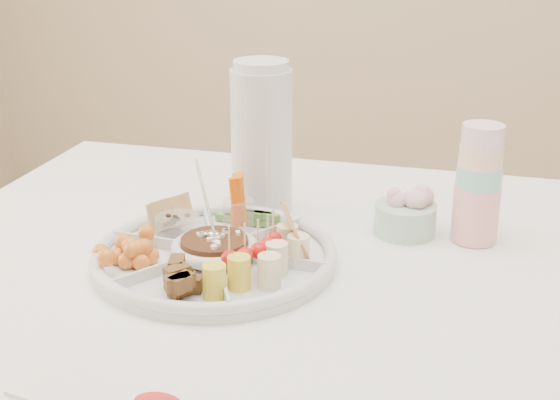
# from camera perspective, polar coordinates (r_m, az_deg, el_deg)

# --- Properties ---
(party_tray) EXTENTS (0.41, 0.41, 0.04)m
(party_tray) POSITION_cam_1_polar(r_m,az_deg,el_deg) (1.24, -4.79, -3.81)
(party_tray) COLOR silver
(party_tray) RESTS_ON dining_table
(bean_dip) EXTENTS (0.11, 0.11, 0.04)m
(bean_dip) POSITION_cam_1_polar(r_m,az_deg,el_deg) (1.23, -4.80, -3.49)
(bean_dip) COLOR #492D1B
(bean_dip) RESTS_ON party_tray
(tortillas) EXTENTS (0.12, 0.12, 0.07)m
(tortillas) POSITION_cam_1_polar(r_m,az_deg,el_deg) (1.25, 1.14, -2.46)
(tortillas) COLOR #9D7440
(tortillas) RESTS_ON party_tray
(carrot_cucumber) EXTENTS (0.11, 0.11, 0.09)m
(carrot_cucumber) POSITION_cam_1_polar(r_m,az_deg,el_deg) (1.33, -2.57, 0.02)
(carrot_cucumber) COLOR #FC6708
(carrot_cucumber) RESTS_ON party_tray
(pita_raisins) EXTENTS (0.11, 0.11, 0.06)m
(pita_raisins) POSITION_cam_1_polar(r_m,az_deg,el_deg) (1.33, -8.12, -1.15)
(pita_raisins) COLOR #D2BB7E
(pita_raisins) RESTS_ON party_tray
(cherries) EXTENTS (0.13, 0.13, 0.05)m
(cherries) POSITION_cam_1_polar(r_m,az_deg,el_deg) (1.23, -10.87, -3.65)
(cherries) COLOR orange
(cherries) RESTS_ON party_tray
(granola_chunks) EXTENTS (0.10, 0.10, 0.04)m
(granola_chunks) POSITION_cam_1_polar(r_m,az_deg,el_deg) (1.13, -7.51, -5.78)
(granola_chunks) COLOR brown
(granola_chunks) RESTS_ON party_tray
(banana_tomato) EXTENTS (0.12, 0.12, 0.09)m
(banana_tomato) POSITION_cam_1_polar(r_m,az_deg,el_deg) (1.13, -0.95, -4.24)
(banana_tomato) COLOR #F7DA93
(banana_tomato) RESTS_ON party_tray
(cup_stack) EXTENTS (0.08, 0.08, 0.21)m
(cup_stack) POSITION_cam_1_polar(r_m,az_deg,el_deg) (1.33, 14.32, 1.35)
(cup_stack) COLOR silver
(cup_stack) RESTS_ON dining_table
(thermos) EXTENTS (0.12, 0.12, 0.29)m
(thermos) POSITION_cam_1_polar(r_m,az_deg,el_deg) (1.41, -1.36, 4.63)
(thermos) COLOR silver
(thermos) RESTS_ON dining_table
(flower_bowl) EXTENTS (0.13, 0.13, 0.08)m
(flower_bowl) POSITION_cam_1_polar(r_m,az_deg,el_deg) (1.36, 9.17, -0.86)
(flower_bowl) COLOR #9EB7A5
(flower_bowl) RESTS_ON dining_table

